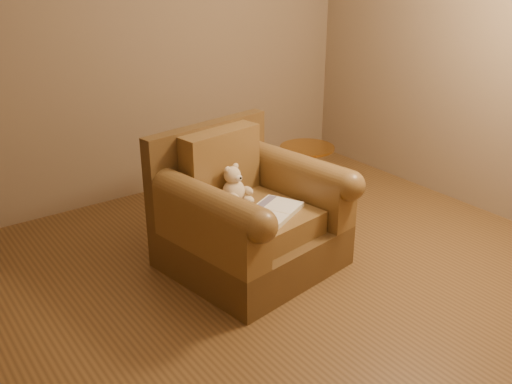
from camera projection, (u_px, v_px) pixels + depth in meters
floor at (298, 287)px, 3.63m from camera, size 4.00×4.00×0.00m
room at (308, 6)px, 2.96m from camera, size 4.02×4.02×2.71m
armchair at (247, 216)px, 3.79m from camera, size 1.15×1.10×0.91m
teddy_bear at (235, 188)px, 3.76m from camera, size 0.19×0.22×0.26m
guidebook at (272, 212)px, 3.61m from camera, size 0.50×0.42×0.04m
side_table at (306, 179)px, 4.48m from camera, size 0.42×0.42×0.59m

